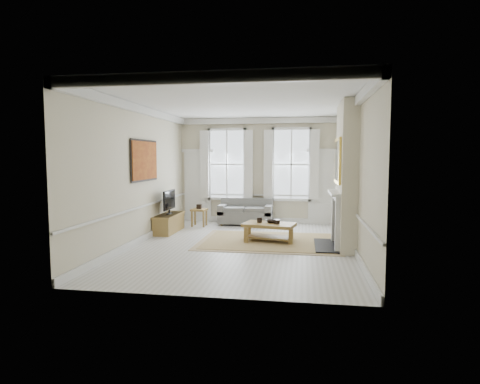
% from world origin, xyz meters
% --- Properties ---
extents(floor, '(7.20, 7.20, 0.00)m').
position_xyz_m(floor, '(0.00, 0.00, 0.00)').
color(floor, '#B7B5AD').
rests_on(floor, ground).
extents(ceiling, '(7.20, 7.20, 0.00)m').
position_xyz_m(ceiling, '(0.00, 0.00, 3.40)').
color(ceiling, white).
rests_on(ceiling, back_wall).
extents(back_wall, '(5.20, 0.00, 5.20)m').
position_xyz_m(back_wall, '(0.00, 3.60, 1.70)').
color(back_wall, beige).
rests_on(back_wall, floor).
extents(left_wall, '(0.00, 7.20, 7.20)m').
position_xyz_m(left_wall, '(-2.60, 0.00, 1.70)').
color(left_wall, beige).
rests_on(left_wall, floor).
extents(right_wall, '(0.00, 7.20, 7.20)m').
position_xyz_m(right_wall, '(2.60, 0.00, 1.70)').
color(right_wall, beige).
rests_on(right_wall, floor).
extents(window_left, '(1.26, 0.20, 2.20)m').
position_xyz_m(window_left, '(-1.05, 3.55, 1.90)').
color(window_left, '#B2BCC6').
rests_on(window_left, back_wall).
extents(window_right, '(1.26, 0.20, 2.20)m').
position_xyz_m(window_right, '(1.05, 3.55, 1.90)').
color(window_right, '#B2BCC6').
rests_on(window_right, back_wall).
extents(door_left, '(0.90, 0.08, 2.30)m').
position_xyz_m(door_left, '(-2.05, 3.56, 1.15)').
color(door_left, silver).
rests_on(door_left, floor).
extents(door_right, '(0.90, 0.08, 2.30)m').
position_xyz_m(door_right, '(2.05, 3.56, 1.15)').
color(door_right, silver).
rests_on(door_right, floor).
extents(painting, '(0.05, 1.66, 1.06)m').
position_xyz_m(painting, '(-2.56, 0.30, 2.05)').
color(painting, '#B2631E').
rests_on(painting, left_wall).
extents(chimney_breast, '(0.35, 1.70, 3.38)m').
position_xyz_m(chimney_breast, '(2.43, 0.20, 1.70)').
color(chimney_breast, beige).
rests_on(chimney_breast, floor).
extents(hearth, '(0.55, 1.50, 0.05)m').
position_xyz_m(hearth, '(2.00, 0.20, 0.03)').
color(hearth, black).
rests_on(hearth, floor).
extents(fireplace, '(0.21, 1.45, 1.33)m').
position_xyz_m(fireplace, '(2.20, 0.20, 0.73)').
color(fireplace, silver).
rests_on(fireplace, floor).
extents(mirror, '(0.06, 1.26, 1.06)m').
position_xyz_m(mirror, '(2.21, 0.20, 2.05)').
color(mirror, gold).
rests_on(mirror, chimney_breast).
extents(sofa, '(1.67, 0.81, 0.82)m').
position_xyz_m(sofa, '(-0.36, 3.11, 0.35)').
color(sofa, '#5E5E5C').
rests_on(sofa, floor).
extents(side_table, '(0.48, 0.48, 0.54)m').
position_xyz_m(side_table, '(-1.74, 2.54, 0.43)').
color(side_table, brown).
rests_on(side_table, floor).
extents(rug, '(3.50, 2.60, 0.02)m').
position_xyz_m(rug, '(0.60, 0.58, 0.01)').
color(rug, '#A08752').
rests_on(rug, floor).
extents(coffee_table, '(1.39, 0.98, 0.47)m').
position_xyz_m(coffee_table, '(0.60, 0.58, 0.39)').
color(coffee_table, brown).
rests_on(coffee_table, rug).
extents(ceramic_pot_a, '(0.13, 0.13, 0.13)m').
position_xyz_m(ceramic_pot_a, '(0.35, 0.63, 0.54)').
color(ceramic_pot_a, black).
rests_on(ceramic_pot_a, coffee_table).
extents(ceramic_pot_b, '(0.14, 0.14, 0.10)m').
position_xyz_m(ceramic_pot_b, '(0.80, 0.53, 0.52)').
color(ceramic_pot_b, black).
rests_on(ceramic_pot_b, coffee_table).
extents(bowl, '(0.34, 0.34, 0.07)m').
position_xyz_m(bowl, '(0.65, 0.68, 0.51)').
color(bowl, black).
rests_on(bowl, coffee_table).
extents(tv_stand, '(0.47, 1.45, 0.52)m').
position_xyz_m(tv_stand, '(-2.34, 1.45, 0.26)').
color(tv_stand, brown).
rests_on(tv_stand, floor).
extents(tv, '(0.08, 0.90, 0.68)m').
position_xyz_m(tv, '(-2.32, 1.45, 0.91)').
color(tv, black).
rests_on(tv, tv_stand).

